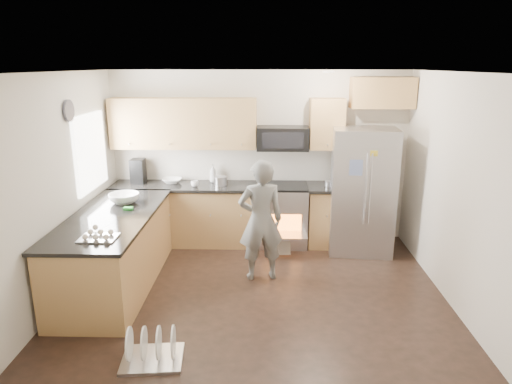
{
  "coord_description": "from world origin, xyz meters",
  "views": [
    {
      "loc": [
        0.13,
        -4.92,
        2.68
      ],
      "look_at": [
        -0.01,
        0.5,
        1.15
      ],
      "focal_mm": 32.0,
      "sensor_mm": 36.0,
      "label": 1
    }
  ],
  "objects_px": {
    "refrigerator": "(362,191)",
    "person": "(261,221)",
    "stove_range": "(282,201)",
    "dish_rack": "(152,352)"
  },
  "relations": [
    {
      "from": "refrigerator",
      "to": "person",
      "type": "bearing_deg",
      "value": -141.46
    },
    {
      "from": "stove_range",
      "to": "refrigerator",
      "type": "bearing_deg",
      "value": -11.91
    },
    {
      "from": "stove_range",
      "to": "refrigerator",
      "type": "height_order",
      "value": "refrigerator"
    },
    {
      "from": "person",
      "to": "dish_rack",
      "type": "xyz_separation_m",
      "value": [
        -0.99,
        -1.76,
        -0.69
      ]
    },
    {
      "from": "stove_range",
      "to": "dish_rack",
      "type": "bearing_deg",
      "value": -113.5
    },
    {
      "from": "stove_range",
      "to": "dish_rack",
      "type": "xyz_separation_m",
      "value": [
        -1.29,
        -2.96,
        -0.58
      ]
    },
    {
      "from": "dish_rack",
      "to": "refrigerator",
      "type": "bearing_deg",
      "value": 48.09
    },
    {
      "from": "refrigerator",
      "to": "person",
      "type": "height_order",
      "value": "refrigerator"
    },
    {
      "from": "person",
      "to": "dish_rack",
      "type": "height_order",
      "value": "person"
    },
    {
      "from": "person",
      "to": "dish_rack",
      "type": "relative_size",
      "value": 2.61
    }
  ]
}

